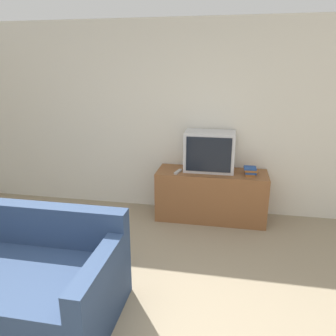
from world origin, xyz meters
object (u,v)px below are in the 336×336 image
at_px(couch, 5,281).
at_px(television, 210,151).
at_px(book_stack, 250,171).
at_px(remote_on_stand, 178,172).
at_px(tv_stand, 211,195).

bearing_deg(couch, television, 55.26).
distance_m(television, couch, 2.74).
bearing_deg(book_stack, television, 169.97).
bearing_deg(television, remote_on_stand, -155.33).
bearing_deg(television, tv_stand, -55.09).
xyz_separation_m(television, remote_on_stand, (-0.39, -0.18, -0.25)).
bearing_deg(couch, remote_on_stand, 60.69).
xyz_separation_m(couch, remote_on_stand, (1.13, 2.01, 0.39)).
bearing_deg(couch, tv_stand, 53.64).
relative_size(couch, book_stack, 8.68).
distance_m(tv_stand, television, 0.60).
height_order(tv_stand, book_stack, book_stack).
height_order(couch, remote_on_stand, couch).
bearing_deg(book_stack, remote_on_stand, -174.75).
bearing_deg(remote_on_stand, tv_stand, 14.65).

